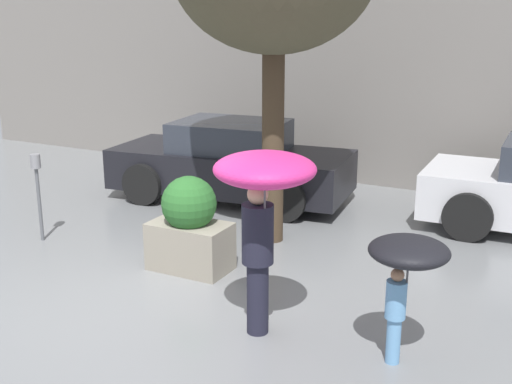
# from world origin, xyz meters

# --- Properties ---
(ground_plane) EXTENTS (40.00, 40.00, 0.00)m
(ground_plane) POSITION_xyz_m (0.00, 0.00, 0.00)
(ground_plane) COLOR slate
(building_facade) EXTENTS (18.00, 0.30, 6.00)m
(building_facade) POSITION_xyz_m (0.00, 6.50, 3.00)
(building_facade) COLOR gray
(building_facade) RESTS_ON ground
(planter_box) EXTENTS (1.03, 0.70, 1.24)m
(planter_box) POSITION_xyz_m (0.14, 1.25, 0.58)
(planter_box) COLOR gray
(planter_box) RESTS_ON ground
(person_adult) EXTENTS (0.99, 0.99, 1.94)m
(person_adult) POSITION_xyz_m (1.78, 0.08, 1.54)
(person_adult) COLOR #1E1E2D
(person_adult) RESTS_ON ground
(person_child) EXTENTS (0.74, 0.74, 1.26)m
(person_child) POSITION_xyz_m (3.18, 0.21, 1.04)
(person_child) COLOR #669ED1
(person_child) RESTS_ON ground
(parked_car_near) EXTENTS (4.29, 2.24, 1.39)m
(parked_car_near) POSITION_xyz_m (-0.98, 4.29, 0.65)
(parked_car_near) COLOR black
(parked_car_near) RESTS_ON ground
(parking_meter) EXTENTS (0.14, 0.14, 1.28)m
(parking_meter) POSITION_xyz_m (-2.37, 1.17, 0.92)
(parking_meter) COLOR #595B60
(parking_meter) RESTS_ON ground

